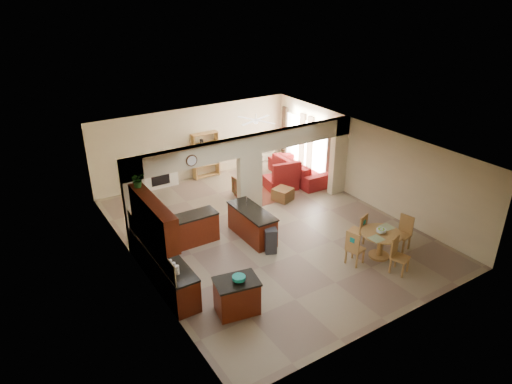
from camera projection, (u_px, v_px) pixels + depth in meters
floor at (267, 230)px, 14.17m from camera, size 10.00×10.00×0.00m
ceiling at (268, 145)px, 12.99m from camera, size 10.00×10.00×0.00m
wall_back at (195, 143)px, 17.41m from camera, size 8.00×0.00×8.00m
wall_front at (396, 272)px, 9.75m from camera, size 8.00×0.00×8.00m
wall_left at (137, 224)px, 11.64m from camera, size 0.00×10.00×10.00m
wall_right at (365, 163)px, 15.52m from camera, size 0.00×10.00×10.00m
partition_left_pier at (135, 206)px, 12.55m from camera, size 0.60×0.25×2.80m
partition_center_pier at (250, 187)px, 14.47m from camera, size 0.80×0.25×2.20m
partition_right_pier at (338, 156)px, 16.14m from camera, size 0.60×0.25×2.80m
partition_header at (249, 145)px, 13.88m from camera, size 8.00×0.25×0.60m
kitchen_counter at (171, 251)px, 12.21m from camera, size 2.52×3.29×1.48m
upper_cabinets at (153, 217)px, 10.90m from camera, size 0.35×2.40×0.90m
peninsula at (252, 224)px, 13.60m from camera, size 0.70×1.85×0.91m
wall_clock at (192, 161)px, 12.82m from camera, size 0.34×0.03×0.34m
rug at (262, 196)px, 16.36m from camera, size 1.60×1.30×0.01m
fireplace at (159, 172)px, 16.84m from camera, size 1.60×0.35×1.20m
shelving_unit at (206, 155)px, 17.65m from camera, size 1.00×0.32×1.80m
window_a at (320, 149)px, 17.35m from camera, size 0.02×0.90×1.90m
window_b at (294, 138)px, 18.65m from camera, size 0.02×0.90×1.90m
glazed_door at (306, 147)px, 18.06m from camera, size 0.02×0.70×2.10m
drape_a_left at (330, 154)px, 16.87m from camera, size 0.10×0.28×2.30m
drape_a_right at (310, 145)px, 17.79m from camera, size 0.10×0.28×2.30m
drape_b_left at (302, 142)px, 18.17m from camera, size 0.10×0.28×2.30m
drape_b_right at (284, 134)px, 19.09m from camera, size 0.10×0.28×2.30m
ceiling_fan at (256, 120)px, 16.11m from camera, size 1.00×1.00×0.10m
kitchen_island at (237, 296)px, 10.54m from camera, size 1.11×0.89×0.87m
teal_bowl at (239, 279)px, 10.29m from camera, size 0.31×0.31×0.14m
trash_can at (271, 242)px, 12.89m from camera, size 0.41×0.38×0.69m
dining_table at (381, 241)px, 12.62m from camera, size 1.12×1.12×0.77m
fruit_bowl at (381, 231)px, 12.46m from camera, size 0.27×0.27×0.14m
sofa at (299, 169)px, 17.70m from camera, size 2.82×1.17×0.81m
chaise at (281, 182)px, 16.96m from camera, size 1.25×1.09×0.44m
armchair at (247, 186)px, 16.27m from camera, size 0.80×0.82×0.75m
ottoman at (283, 194)px, 16.03m from camera, size 0.76×0.76×0.44m
plant at (138, 180)px, 11.31m from camera, size 0.39×0.35×0.39m
chair_north at (359, 229)px, 13.12m from camera, size 0.53×0.53×1.02m
chair_east at (404, 231)px, 13.01m from camera, size 0.50×0.50×1.02m
chair_south at (398, 253)px, 11.95m from camera, size 0.53×0.53×1.02m
chair_west at (354, 247)px, 12.24m from camera, size 0.51×0.51×1.02m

